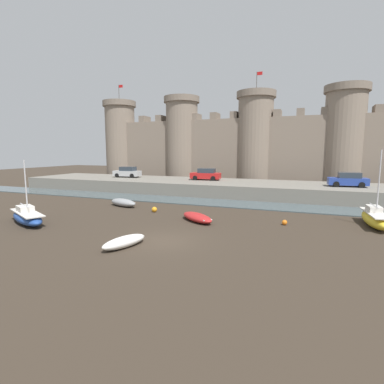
% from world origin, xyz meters
% --- Properties ---
extents(ground_plane, '(160.00, 160.00, 0.00)m').
position_xyz_m(ground_plane, '(0.00, 0.00, 0.00)').
color(ground_plane, '#382D23').
extents(water_channel, '(80.00, 4.50, 0.10)m').
position_xyz_m(water_channel, '(0.00, 14.50, 0.05)').
color(water_channel, '#47565B').
rests_on(water_channel, ground).
extents(quay_road, '(63.14, 10.00, 1.65)m').
position_xyz_m(quay_road, '(0.00, 21.75, 0.82)').
color(quay_road, slate).
rests_on(quay_road, ground).
extents(castle, '(57.28, 6.14, 17.90)m').
position_xyz_m(castle, '(-0.00, 32.52, 6.73)').
color(castle, gray).
rests_on(castle, ground).
extents(rowboat_foreground_centre, '(3.83, 2.37, 0.78)m').
position_xyz_m(rowboat_foreground_centre, '(-9.35, 9.19, 0.41)').
color(rowboat_foreground_centre, gray).
rests_on(rowboat_foreground_centre, ground).
extents(rowboat_foreground_right, '(1.82, 3.26, 0.65)m').
position_xyz_m(rowboat_foreground_right, '(-1.68, -1.98, 0.34)').
color(rowboat_foreground_right, silver).
rests_on(rowboat_foreground_right, ground).
extents(sailboat_midflat_centre, '(1.76, 5.30, 5.75)m').
position_xyz_m(sailboat_midflat_centre, '(13.11, 9.12, 0.62)').
color(sailboat_midflat_centre, yellow).
rests_on(sailboat_midflat_centre, ground).
extents(sailboat_near_channel_left, '(5.68, 3.85, 4.99)m').
position_xyz_m(sailboat_near_channel_left, '(-12.14, 0.20, 0.55)').
color(sailboat_near_channel_left, '#234793').
rests_on(sailboat_near_channel_left, ground).
extents(rowboat_midflat_right, '(3.84, 3.44, 0.65)m').
position_xyz_m(rowboat_midflat_right, '(0.05, 5.75, 0.34)').
color(rowboat_midflat_right, red).
rests_on(rowboat_midflat_right, ground).
extents(mooring_buoy_mid_mud, '(0.40, 0.40, 0.40)m').
position_xyz_m(mooring_buoy_mid_mud, '(6.75, 7.03, 0.20)').
color(mooring_buoy_mid_mud, orange).
rests_on(mooring_buoy_mid_mud, ground).
extents(mooring_buoy_off_centre, '(0.50, 0.50, 0.50)m').
position_xyz_m(mooring_buoy_off_centre, '(-4.94, 7.73, 0.25)').
color(mooring_buoy_off_centre, orange).
rests_on(mooring_buoy_off_centre, ground).
extents(car_quay_centre_west, '(4.21, 2.11, 1.62)m').
position_xyz_m(car_quay_centre_west, '(-17.66, 22.61, 2.43)').
color(car_quay_centre_west, '#B2B5B7').
rests_on(car_quay_centre_west, quay_road).
extents(car_quay_east, '(4.21, 2.11, 1.62)m').
position_xyz_m(car_quay_east, '(-5.03, 22.86, 2.43)').
color(car_quay_east, red).
rests_on(car_quay_east, quay_road).
extents(car_quay_centre_east, '(4.21, 2.11, 1.62)m').
position_xyz_m(car_quay_centre_east, '(12.48, 21.25, 2.43)').
color(car_quay_centre_east, '#263F99').
rests_on(car_quay_centre_east, quay_road).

